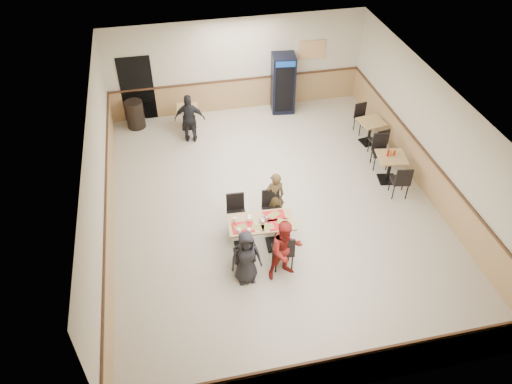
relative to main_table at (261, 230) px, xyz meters
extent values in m
plane|color=beige|center=(0.63, 1.28, -0.53)|extent=(10.00, 10.00, 0.00)
plane|color=silver|center=(0.63, 1.28, 2.47)|extent=(10.00, 10.00, 0.00)
plane|color=beige|center=(0.63, 6.28, 0.97)|extent=(8.00, 0.00, 8.00)
plane|color=beige|center=(0.63, -3.72, 0.97)|extent=(8.00, 0.00, 8.00)
plane|color=beige|center=(-3.37, 1.28, 0.97)|extent=(0.00, 10.00, 10.00)
plane|color=beige|center=(4.63, 1.28, 0.97)|extent=(0.00, 10.00, 10.00)
cube|color=tan|center=(0.63, 6.26, -0.03)|extent=(7.98, 0.03, 1.00)
cube|color=tan|center=(4.62, 1.28, -0.03)|extent=(0.03, 9.98, 1.00)
cube|color=#472B19|center=(0.63, 6.25, 0.50)|extent=(7.98, 0.04, 0.06)
cube|color=black|center=(-2.47, 6.26, 0.52)|extent=(1.00, 0.02, 2.10)
cube|color=orange|center=(3.03, 6.24, 1.27)|extent=(0.85, 0.02, 0.60)
cube|color=black|center=(-0.37, 0.02, -0.50)|extent=(0.50, 0.50, 0.04)
cylinder|color=black|center=(-0.37, 0.02, -0.13)|extent=(0.09, 0.09, 0.72)
cube|color=tan|center=(-0.37, 0.02, 0.24)|extent=(0.78, 0.78, 0.04)
cube|color=black|center=(0.37, -0.02, -0.50)|extent=(0.50, 0.50, 0.04)
cylinder|color=black|center=(0.37, -0.02, -0.13)|extent=(0.09, 0.09, 0.72)
cube|color=tan|center=(0.37, -0.02, 0.24)|extent=(0.78, 0.78, 0.04)
imported|color=black|center=(-0.52, -0.87, 0.15)|extent=(0.67, 0.44, 1.35)
imported|color=maroon|center=(0.32, -0.91, 0.23)|extent=(0.82, 0.68, 1.51)
imported|color=brown|center=(0.52, 0.87, 0.17)|extent=(0.53, 0.37, 1.38)
imported|color=black|center=(-1.06, 4.71, 0.23)|extent=(0.94, 0.54, 1.51)
cube|color=red|center=(0.32, 0.11, 0.27)|extent=(0.49, 0.37, 0.02)
cube|color=red|center=(0.36, -0.18, 0.27)|extent=(0.49, 0.37, 0.02)
cube|color=red|center=(-0.43, -0.10, 0.27)|extent=(0.49, 0.37, 0.02)
cylinder|color=white|center=(-0.48, -0.10, 0.27)|extent=(0.24, 0.24, 0.01)
cube|color=tan|center=(-0.48, -0.10, 0.28)|extent=(0.31, 0.25, 0.02)
cylinder|color=white|center=(0.32, 0.14, 0.27)|extent=(0.24, 0.24, 0.01)
cube|color=tan|center=(0.32, 0.14, 0.28)|extent=(0.33, 0.30, 0.02)
cylinder|color=white|center=(0.09, -0.22, 0.27)|extent=(0.24, 0.24, 0.01)
cube|color=tan|center=(0.09, -0.22, 0.28)|extent=(0.28, 0.19, 0.02)
cylinder|color=white|center=(-0.12, -0.18, 0.27)|extent=(0.24, 0.24, 0.01)
cube|color=tan|center=(-0.12, -0.18, 0.28)|extent=(0.32, 0.26, 0.02)
cylinder|color=white|center=(0.47, -0.13, 0.27)|extent=(0.24, 0.24, 0.01)
cube|color=tan|center=(0.47, -0.13, 0.28)|extent=(0.33, 0.29, 0.02)
cylinder|color=white|center=(-0.57, 0.14, 0.32)|extent=(0.08, 0.08, 0.11)
cylinder|color=white|center=(-0.54, -0.24, 0.32)|extent=(0.08, 0.08, 0.11)
cylinder|color=white|center=(-0.33, -0.28, 0.32)|extent=(0.08, 0.08, 0.11)
cylinder|color=white|center=(-0.26, 0.07, 0.32)|extent=(0.08, 0.08, 0.11)
cylinder|color=white|center=(-0.23, 0.15, 0.32)|extent=(0.08, 0.08, 0.11)
cylinder|color=#A3A9B6|center=(0.06, 0.05, 0.32)|extent=(0.07, 0.07, 0.12)
cylinder|color=#A3A9B6|center=(0.13, -0.01, 0.32)|extent=(0.07, 0.07, 0.12)
ellipsoid|color=white|center=(0.02, -0.02, 0.32)|extent=(0.16, 0.16, 0.11)
cube|color=black|center=(3.87, 1.70, -0.51)|extent=(0.53, 0.53, 0.04)
cylinder|color=black|center=(3.87, 1.70, -0.13)|extent=(0.09, 0.09, 0.70)
cube|color=tan|center=(3.87, 1.70, 0.23)|extent=(0.83, 0.83, 0.04)
cube|color=black|center=(4.05, 3.50, -0.51)|extent=(0.51, 0.51, 0.04)
cylinder|color=black|center=(4.05, 3.50, -0.16)|extent=(0.09, 0.09, 0.66)
cube|color=tan|center=(4.05, 3.50, 0.18)|extent=(0.79, 0.79, 0.04)
cylinder|color=red|center=(3.77, 1.75, 0.35)|extent=(0.06, 0.06, 0.20)
cylinder|color=orange|center=(3.86, 1.75, 0.34)|extent=(0.06, 0.06, 0.17)
cylinder|color=red|center=(3.95, 1.75, 0.32)|extent=(0.05, 0.05, 0.14)
cube|color=black|center=(-1.06, 5.48, -0.51)|extent=(0.44, 0.44, 0.04)
cylinder|color=black|center=(-1.06, 5.48, -0.18)|extent=(0.08, 0.08, 0.62)
cube|color=tan|center=(-1.06, 5.48, 0.14)|extent=(0.69, 0.69, 0.04)
cube|color=black|center=(2.03, 5.88, 0.41)|extent=(0.79, 0.77, 1.88)
cube|color=black|center=(1.98, 5.52, 0.36)|extent=(0.57, 0.09, 1.48)
cube|color=#0D3C96|center=(1.98, 5.51, 1.23)|extent=(0.59, 0.09, 0.18)
cylinder|color=black|center=(-2.64, 5.83, -0.09)|extent=(0.55, 0.55, 0.87)
camera|label=1|loc=(-1.82, -7.84, 7.87)|focal=35.00mm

